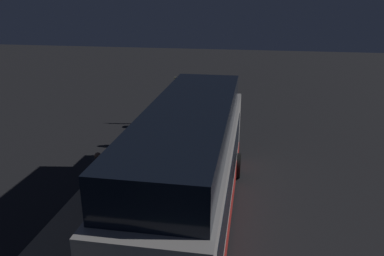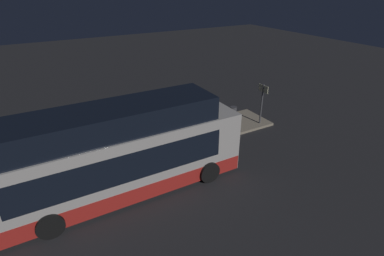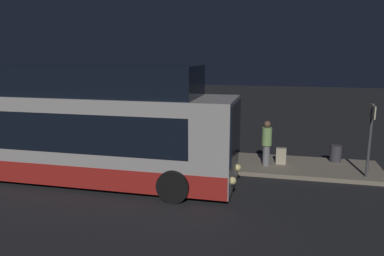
% 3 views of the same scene
% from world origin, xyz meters
% --- Properties ---
extents(ground, '(80.00, 80.00, 0.00)m').
position_xyz_m(ground, '(0.00, 0.00, 0.00)').
color(ground, '#232326').
extents(platform, '(20.00, 2.65, 0.15)m').
position_xyz_m(platform, '(0.00, 2.93, 0.08)').
color(platform, gray).
rests_on(platform, ground).
extents(bus_lead, '(10.41, 2.70, 3.97)m').
position_xyz_m(bus_lead, '(-0.30, -0.10, 1.77)').
color(bus_lead, '#B2ADA8').
rests_on(bus_lead, ground).
extents(passenger_boarding, '(0.52, 0.52, 1.72)m').
position_xyz_m(passenger_boarding, '(5.80, 2.61, 1.09)').
color(passenger_boarding, gray).
rests_on(passenger_boarding, platform).
extents(passenger_waiting, '(0.59, 0.59, 1.57)m').
position_xyz_m(passenger_waiting, '(0.92, 3.36, 0.98)').
color(passenger_waiting, '#4C476B').
rests_on(passenger_waiting, platform).
extents(suitcase, '(0.38, 0.22, 0.86)m').
position_xyz_m(suitcase, '(6.35, 2.97, 0.46)').
color(suitcase, beige).
rests_on(suitcase, platform).
extents(sign_post, '(0.10, 0.79, 2.55)m').
position_xyz_m(sign_post, '(9.24, 2.06, 1.77)').
color(sign_post, '#4C4C51').
rests_on(sign_post, platform).
extents(trash_bin, '(0.44, 0.44, 0.65)m').
position_xyz_m(trash_bin, '(8.44, 3.78, 0.48)').
color(trash_bin, '#3F3F44').
rests_on(trash_bin, platform).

